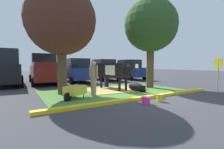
# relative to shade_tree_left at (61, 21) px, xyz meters

# --- Properties ---
(ground_plane) EXTENTS (80.00, 80.00, 0.00)m
(ground_plane) POSITION_rel_shade_tree_left_xyz_m (3.15, -2.70, -3.64)
(ground_plane) COLOR #38383D
(grass_island) EXTENTS (7.65, 4.68, 0.02)m
(grass_island) POSITION_rel_shade_tree_left_xyz_m (2.73, -0.54, -3.63)
(grass_island) COLOR #477A33
(grass_island) RESTS_ON ground
(curb_yellow) EXTENTS (8.85, 0.24, 0.12)m
(curb_yellow) POSITION_rel_shade_tree_left_xyz_m (2.73, -3.03, -3.58)
(curb_yellow) COLOR yellow
(curb_yellow) RESTS_ON ground
(hay_bedding) EXTENTS (3.41, 2.69, 0.04)m
(hay_bedding) POSITION_rel_shade_tree_left_xyz_m (2.96, -0.26, -3.61)
(hay_bedding) COLOR tan
(hay_bedding) RESTS_ON ground
(shade_tree_left) EXTENTS (3.44, 3.44, 5.39)m
(shade_tree_left) POSITION_rel_shade_tree_left_xyz_m (0.00, 0.00, 0.00)
(shade_tree_left) COLOR #4C3823
(shade_tree_left) RESTS_ON ground
(shade_tree_right) EXTENTS (3.37, 3.37, 5.69)m
(shade_tree_right) POSITION_rel_shade_tree_left_xyz_m (5.45, -0.61, 0.33)
(shade_tree_right) COLOR #4C3823
(shade_tree_right) RESTS_ON ground
(cow_holstein) EXTENTS (0.99, 3.13, 1.62)m
(cow_holstein) POSITION_rel_shade_tree_left_xyz_m (2.98, -0.17, -2.48)
(cow_holstein) COLOR black
(cow_holstein) RESTS_ON ground
(calf_lying) EXTENTS (0.58, 1.32, 0.48)m
(calf_lying) POSITION_rel_shade_tree_left_xyz_m (3.74, -1.30, -3.40)
(calf_lying) COLOR black
(calf_lying) RESTS_ON ground
(person_handler) EXTENTS (0.53, 0.34, 1.54)m
(person_handler) POSITION_rel_shade_tree_left_xyz_m (3.09, 1.01, -2.81)
(person_handler) COLOR #23478C
(person_handler) RESTS_ON ground
(person_visitor_near) EXTENTS (0.34, 0.50, 1.66)m
(person_visitor_near) POSITION_rel_shade_tree_left_xyz_m (1.12, -1.30, -2.74)
(person_visitor_near) COLOR #9E7F5B
(person_visitor_near) RESTS_ON ground
(wheelbarrow) EXTENTS (1.48, 1.22, 0.63)m
(wheelbarrow) POSITION_rel_shade_tree_left_xyz_m (0.14, -1.55, -3.25)
(wheelbarrow) COLOR gold
(wheelbarrow) RESTS_ON ground
(parking_sign) EXTENTS (0.14, 0.44, 1.85)m
(parking_sign) POSITION_rel_shade_tree_left_xyz_m (7.65, -3.64, -2.33)
(parking_sign) COLOR #99999E
(parking_sign) RESTS_ON ground
(bucket_pink) EXTENTS (0.34, 0.34, 0.28)m
(bucket_pink) POSITION_rel_shade_tree_left_xyz_m (2.15, -3.73, -3.49)
(bucket_pink) COLOR #EA3893
(bucket_pink) RESTS_ON ground
(bucket_yellow) EXTENTS (0.27, 0.27, 0.30)m
(bucket_yellow) POSITION_rel_shade_tree_left_xyz_m (2.91, -3.72, -3.48)
(bucket_yellow) COLOR yellow
(bucket_yellow) RESTS_ON ground
(suv_dark_grey) EXTENTS (2.24, 4.66, 2.52)m
(suv_dark_grey) POSITION_rel_shade_tree_left_xyz_m (-2.58, 5.24, -2.37)
(suv_dark_grey) COLOR black
(suv_dark_grey) RESTS_ON ground
(pickup_truck_maroon) EXTENTS (2.35, 5.46, 2.42)m
(pickup_truck_maroon) POSITION_rel_shade_tree_left_xyz_m (0.06, 5.76, -2.52)
(pickup_truck_maroon) COLOR maroon
(pickup_truck_maroon) RESTS_ON ground
(sedan_blue) EXTENTS (2.13, 4.46, 2.02)m
(sedan_blue) POSITION_rel_shade_tree_left_xyz_m (2.58, 5.22, -2.65)
(sedan_blue) COLOR navy
(sedan_blue) RESTS_ON ground
(sedan_red) EXTENTS (2.13, 4.46, 2.02)m
(sedan_red) POSITION_rel_shade_tree_left_xyz_m (5.44, 5.73, -2.65)
(sedan_red) COLOR red
(sedan_red) RESTS_ON ground
(hatchback_white) EXTENTS (2.13, 4.46, 2.02)m
(hatchback_white) POSITION_rel_shade_tree_left_xyz_m (8.23, 5.23, -2.65)
(hatchback_white) COLOR navy
(hatchback_white) RESTS_ON ground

